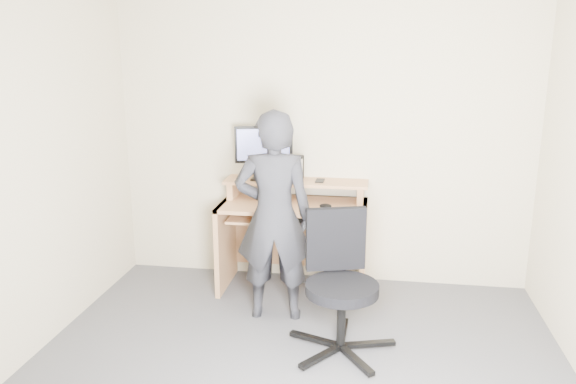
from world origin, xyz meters
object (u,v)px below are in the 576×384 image
(monitor, at_px, (264,148))
(office_chair, at_px, (340,278))
(desk, at_px, (295,224))
(person, at_px, (274,217))

(monitor, bearing_deg, office_chair, -67.34)
(desk, height_order, person, person)
(desk, bearing_deg, person, -96.91)
(desk, xyz_separation_m, person, (-0.07, -0.58, 0.24))
(monitor, relative_size, person, 0.30)
(monitor, height_order, office_chair, monitor)
(desk, relative_size, monitor, 2.53)
(desk, xyz_separation_m, office_chair, (0.45, -0.97, -0.04))
(office_chair, distance_m, person, 0.71)
(desk, height_order, office_chair, office_chair)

